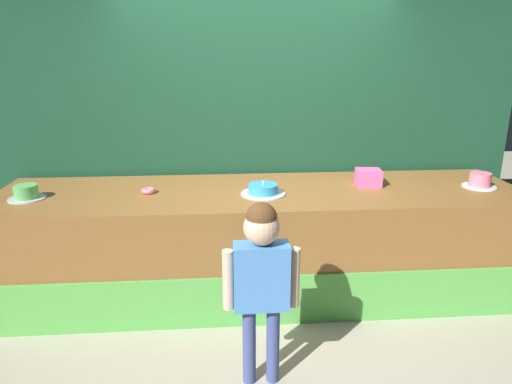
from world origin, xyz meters
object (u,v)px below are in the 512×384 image
at_px(child_figure, 261,271).
at_px(pink_box, 368,177).
at_px(cake_left, 26,193).
at_px(cake_center, 263,190).
at_px(donut, 149,191).
at_px(cake_right, 480,181).

bearing_deg(child_figure, pink_box, 50.53).
distance_m(child_figure, cake_left, 2.05).
height_order(pink_box, cake_center, pink_box).
bearing_deg(child_figure, cake_left, 148.11).
distance_m(donut, cake_left, 0.92).
distance_m(pink_box, cake_center, 0.94).
xyz_separation_m(child_figure, pink_box, (1.03, 1.25, 0.21)).
bearing_deg(cake_center, pink_box, 11.66).
height_order(cake_left, cake_right, cake_right).
height_order(pink_box, cake_left, pink_box).
relative_size(pink_box, cake_left, 0.74).
relative_size(cake_center, cake_right, 1.30).
xyz_separation_m(pink_box, cake_center, (-0.92, -0.19, -0.03)).
height_order(child_figure, pink_box, child_figure).
bearing_deg(pink_box, cake_left, -176.45).
relative_size(child_figure, pink_box, 5.80).
bearing_deg(child_figure, donut, 124.97).
bearing_deg(cake_center, cake_left, 179.41).
xyz_separation_m(pink_box, cake_left, (-2.76, -0.17, -0.02)).
relative_size(cake_left, cake_right, 1.00).
height_order(donut, cake_left, cake_left).
distance_m(child_figure, donut, 1.43).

